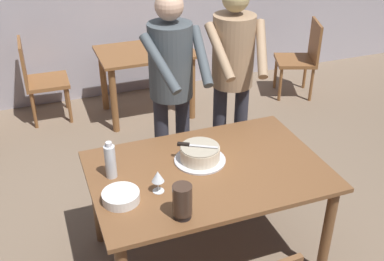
{
  "coord_description": "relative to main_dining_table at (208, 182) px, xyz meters",
  "views": [
    {
      "loc": [
        -0.96,
        -2.29,
        2.46
      ],
      "look_at": [
        -0.01,
        0.26,
        0.9
      ],
      "focal_mm": 43.77,
      "sensor_mm": 36.0,
      "label": 1
    }
  ],
  "objects": [
    {
      "name": "wine_glass_near",
      "position": [
        -0.37,
        -0.11,
        0.21
      ],
      "size": [
        0.08,
        0.08,
        0.14
      ],
      "color": "silver",
      "rests_on": "main_dining_table"
    },
    {
      "name": "hurricane_lamp",
      "position": [
        -0.31,
        -0.38,
        0.21
      ],
      "size": [
        0.11,
        0.11,
        0.21
      ],
      "color": "black",
      "rests_on": "main_dining_table"
    },
    {
      "name": "cake_knife",
      "position": [
        -0.08,
        0.14,
        0.22
      ],
      "size": [
        0.24,
        0.15,
        0.02
      ],
      "color": "silver",
      "rests_on": "cake_on_platter"
    },
    {
      "name": "background_chair_1",
      "position": [
        -0.89,
        2.54,
        -0.15
      ],
      "size": [
        0.45,
        0.45,
        0.9
      ],
      "color": "brown",
      "rests_on": "ground_plane"
    },
    {
      "name": "person_standing_beside",
      "position": [
        0.5,
        0.74,
        0.43
      ],
      "size": [
        0.46,
        0.57,
        1.72
      ],
      "color": "#2D2D38",
      "rests_on": "ground_plane"
    },
    {
      "name": "main_dining_table",
      "position": [
        0.0,
        0.0,
        0.0
      ],
      "size": [
        1.5,
        1.0,
        0.75
      ],
      "color": "brown",
      "rests_on": "ground_plane"
    },
    {
      "name": "cake_on_platter",
      "position": [
        -0.01,
        0.11,
        0.16
      ],
      "size": [
        0.34,
        0.34,
        0.11
      ],
      "color": "silver",
      "rests_on": "main_dining_table"
    },
    {
      "name": "background_table",
      "position": [
        0.21,
        2.28,
        -0.07
      ],
      "size": [
        1.0,
        0.7,
        0.74
      ],
      "color": "brown",
      "rests_on": "ground_plane"
    },
    {
      "name": "plate_stack",
      "position": [
        -0.6,
        -0.13,
        0.13
      ],
      "size": [
        0.22,
        0.22,
        0.06
      ],
      "color": "white",
      "rests_on": "main_dining_table"
    },
    {
      "name": "person_cutting_cake",
      "position": [
        -0.01,
        0.71,
        0.43
      ],
      "size": [
        0.46,
        0.57,
        1.72
      ],
      "color": "#2D2D38",
      "rests_on": "ground_plane"
    },
    {
      "name": "background_chair_0",
      "position": [
        2.06,
        2.13,
        -0.15
      ],
      "size": [
        0.57,
        0.57,
        0.9
      ],
      "color": "brown",
      "rests_on": "ground_plane"
    },
    {
      "name": "water_bottle",
      "position": [
        -0.6,
        0.13,
        0.22
      ],
      "size": [
        0.07,
        0.07,
        0.25
      ],
      "color": "silver",
      "rests_on": "main_dining_table"
    },
    {
      "name": "ground_plane",
      "position": [
        0.0,
        0.0,
        -0.65
      ],
      "size": [
        14.0,
        14.0,
        0.0
      ],
      "primitive_type": "plane",
      "color": "#7A6651"
    }
  ]
}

